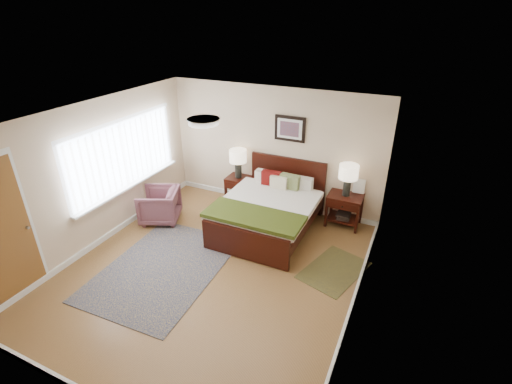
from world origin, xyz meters
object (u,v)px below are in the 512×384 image
(bed, at_px, (269,206))
(lamp_left, at_px, (238,158))
(armchair, at_px, (159,205))
(rug_persian, at_px, (163,268))
(lamp_right, at_px, (348,174))
(nightstand_left, at_px, (238,183))
(nightstand_right, at_px, (344,207))

(bed, height_order, lamp_left, lamp_left)
(armchair, relative_size, rug_persian, 0.30)
(armchair, xyz_separation_m, rug_persian, (0.99, -1.23, -0.33))
(armchair, bearing_deg, rug_persian, 15.04)
(lamp_left, height_order, lamp_right, lamp_right)
(lamp_left, distance_m, lamp_right, 2.28)
(nightstand_left, distance_m, lamp_left, 0.56)
(nightstand_right, xyz_separation_m, lamp_right, (0.00, 0.01, 0.68))
(bed, xyz_separation_m, nightstand_right, (1.25, 0.77, -0.12))
(nightstand_right, distance_m, lamp_left, 2.36)
(bed, relative_size, nightstand_right, 3.21)
(armchair, bearing_deg, lamp_right, 88.39)
(rug_persian, bearing_deg, nightstand_right, 45.73)
(armchair, bearing_deg, lamp_left, 118.44)
(lamp_right, distance_m, rug_persian, 3.65)
(bed, bearing_deg, nightstand_right, 31.72)
(bed, distance_m, lamp_left, 1.39)
(bed, distance_m, nightstand_right, 1.47)
(lamp_right, bearing_deg, nightstand_left, -179.48)
(bed, bearing_deg, rug_persian, -121.40)
(rug_persian, bearing_deg, armchair, 126.92)
(nightstand_right, xyz_separation_m, lamp_left, (-2.28, 0.01, 0.62))
(bed, bearing_deg, lamp_left, 142.86)
(lamp_left, bearing_deg, bed, -37.14)
(rug_persian, bearing_deg, bed, 56.69)
(lamp_left, bearing_deg, nightstand_left, -90.00)
(nightstand_right, distance_m, lamp_right, 0.68)
(nightstand_right, relative_size, armchair, 0.88)
(nightstand_left, bearing_deg, lamp_right, 0.52)
(nightstand_right, height_order, armchair, armchair)
(nightstand_left, xyz_separation_m, rug_persian, (-0.06, -2.57, -0.45))
(lamp_left, bearing_deg, rug_persian, -91.42)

